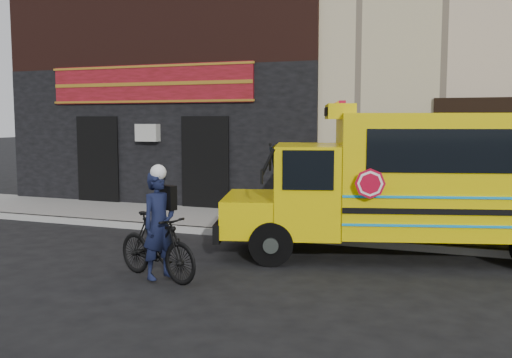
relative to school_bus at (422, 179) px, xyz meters
The scene contains 7 objects.
ground 3.92m from the school_bus, 143.88° to the right, with size 120.00×120.00×0.00m, color black.
curb 3.29m from the school_bus, behind, with size 40.00×0.20×0.15m, color #9D9C97.
sidewalk 3.80m from the school_bus, 146.02° to the left, with size 40.00×3.00×0.15m, color gray.
building 9.97m from the school_bus, 109.61° to the left, with size 20.00×10.70×12.00m.
school_bus is the anchor object (origin of this frame).
bicycle 5.15m from the school_bus, 141.20° to the right, with size 0.52×1.84×1.10m, color black.
cyclist 5.08m from the school_bus, 139.89° to the right, with size 0.64×0.42×1.75m, color black.
Camera 1 is at (3.75, -9.11, 2.64)m, focal length 40.00 mm.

